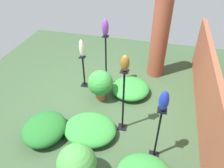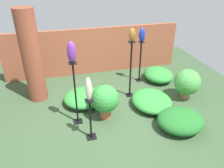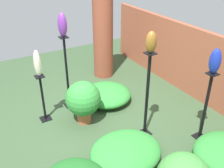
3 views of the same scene
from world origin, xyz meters
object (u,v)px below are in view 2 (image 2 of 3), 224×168
Objects in this scene: pedestal_violet at (76,97)px; potted_plant_mid_right at (105,99)px; pedestal_bronze at (130,72)px; art_vase_cobalt at (142,35)px; art_vase_ivory at (89,89)px; art_vase_bronze at (132,35)px; potted_plant_front_right at (187,83)px; brick_pillar at (32,57)px; pedestal_ivory at (91,121)px; pedestal_cobalt at (140,63)px; art_vase_violet at (71,52)px.

potted_plant_mid_right is (0.66, 0.03, -0.20)m from pedestal_violet.
art_vase_cobalt is (0.58, 0.77, 0.73)m from pedestal_bronze.
art_vase_cobalt is at bearing 48.63° from art_vase_ivory.
potted_plant_front_right is at bearing -19.59° from art_vase_bronze.
brick_pillar reaches higher than pedestal_bronze.
pedestal_violet is 1.60× the size of pedestal_ivory.
art_vase_bronze is 1.95m from potted_plant_front_right.
pedestal_violet is 1.79× the size of potted_plant_front_right.
pedestal_violet is at bearing -152.44° from pedestal_bronze.
brick_pillar is 1.54× the size of pedestal_bronze.
pedestal_bronze is 1.18m from potted_plant_mid_right.
pedestal_bronze is 1.86× the size of potted_plant_mid_right.
pedestal_ivory is 1.88× the size of art_vase_ivory.
pedestal_ivory is 1.12× the size of potted_plant_front_right.
pedestal_ivory is at bearing -131.37° from art_vase_cobalt.
pedestal_cobalt is 2.87m from pedestal_ivory.
brick_pillar reaches higher than pedestal_ivory.
pedestal_ivory is at bearing -59.67° from brick_pillar.
art_vase_ivory is at bearing -70.25° from art_vase_violet.
pedestal_bronze is 3.13× the size of art_vase_ivory.
pedestal_cobalt is 1.35× the size of pedestal_ivory.
pedestal_ivory is at bearing -162.19° from potted_plant_front_right.
pedestal_violet is 0.79m from art_vase_ivory.
pedestal_cobalt is 1.49m from art_vase_bronze.
art_vase_bronze reaches higher than potted_plant_mid_right.
potted_plant_front_right is (2.28, 0.26, -0.01)m from potted_plant_mid_right.
brick_pillar is 3.02m from art_vase_cobalt.
art_vase_ivory reaches higher than potted_plant_front_right.
art_vase_bronze is (1.53, 0.80, 1.02)m from pedestal_violet.
art_vase_ivory is (0.21, -0.58, -0.53)m from art_vase_violet.
art_vase_cobalt reaches higher than pedestal_violet.
art_vase_violet is at bearing -143.33° from art_vase_cobalt.
potted_plant_mid_right is at bearing 2.57° from art_vase_violet.
potted_plant_front_right is (0.84, -1.27, -0.98)m from art_vase_cobalt.
pedestal_cobalt is at bearing 53.13° from pedestal_bronze.
art_vase_cobalt is at bearing 4.93° from brick_pillar.
art_vase_cobalt is 0.48× the size of potted_plant_mid_right.
pedestal_violet is at bearing -152.44° from art_vase_bronze.
pedestal_cobalt is 2.54× the size of art_vase_ivory.
brick_pillar reaches higher than art_vase_bronze.
pedestal_bronze is 1.21m from art_vase_cobalt.
art_vase_violet reaches higher than potted_plant_mid_right.
pedestal_bronze is at bearing -135.00° from art_vase_bronze.
brick_pillar reaches higher than potted_plant_mid_right.
art_vase_ivory is at bearing -59.67° from brick_pillar.
art_vase_bronze is at bearing -11.90° from brick_pillar.
brick_pillar is 2.32m from pedestal_ivory.
art_vase_bronze is at bearing 160.41° from potted_plant_front_right.
art_vase_cobalt is at bearing 53.13° from art_vase_bronze.
art_vase_bronze is (1.32, 1.38, 0.54)m from art_vase_ivory.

